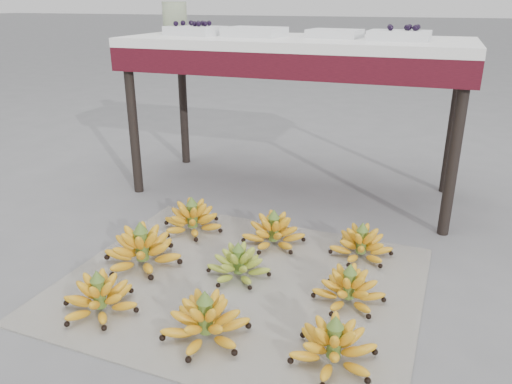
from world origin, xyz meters
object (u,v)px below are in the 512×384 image
(newspaper_mat, at_px, (241,283))
(tray_left, at_px, (255,32))
(bunch_back_right, at_px, (361,245))
(tray_far_left, at_px, (195,30))
(tray_far_right, at_px, (400,35))
(glass_jar, at_px, (175,18))
(bunch_mid_center, at_px, (238,265))
(tray_right, at_px, (335,33))
(bunch_mid_right, at_px, (349,289))
(bunch_front_right, at_px, (334,346))
(bunch_mid_left, at_px, (142,250))
(bunch_front_center, at_px, (206,321))
(bunch_front_left, at_px, (100,297))
(vendor_table, at_px, (295,57))
(bunch_back_center, at_px, (274,232))
(bunch_back_left, at_px, (193,219))

(newspaper_mat, xyz_separation_m, tray_left, (-0.29, 0.95, 0.81))
(bunch_back_right, relative_size, tray_far_left, 0.95)
(tray_far_right, bearing_deg, glass_jar, 177.34)
(bunch_mid_center, relative_size, glass_jar, 1.64)
(newspaper_mat, height_order, tray_right, tray_right)
(bunch_mid_right, bearing_deg, glass_jar, 127.19)
(bunch_front_right, bearing_deg, bunch_mid_left, 141.46)
(tray_far_left, distance_m, tray_right, 0.71)
(bunch_front_center, distance_m, tray_far_right, 1.52)
(bunch_front_left, distance_m, bunch_front_center, 0.38)
(vendor_table, bearing_deg, tray_left, -174.65)
(bunch_mid_center, bearing_deg, bunch_back_right, 28.81)
(bunch_mid_center, xyz_separation_m, tray_right, (0.12, 0.96, 0.76))
(bunch_back_right, relative_size, vendor_table, 0.17)
(tray_far_left, xyz_separation_m, glass_jar, (-0.14, 0.05, 0.06))
(bunch_mid_right, bearing_deg, tray_far_right, 77.33)
(tray_right, bearing_deg, bunch_back_center, -96.80)
(bunch_mid_left, relative_size, tray_left, 1.16)
(tray_far_left, height_order, tray_right, tray_far_left)
(vendor_table, bearing_deg, bunch_mid_left, -108.23)
(bunch_back_left, height_order, tray_far_right, tray_far_right)
(bunch_front_left, height_order, tray_right, tray_right)
(glass_jar, bearing_deg, tray_right, 0.56)
(tray_far_left, bearing_deg, tray_right, 4.60)
(tray_left, distance_m, tray_right, 0.39)
(newspaper_mat, distance_m, bunch_back_center, 0.34)
(newspaper_mat, height_order, bunch_back_center, bunch_back_center)
(bunch_mid_right, bearing_deg, bunch_front_center, -150.02)
(bunch_back_center, relative_size, tray_far_right, 0.97)
(bunch_front_left, height_order, bunch_back_right, bunch_front_left)
(bunch_back_center, bearing_deg, tray_right, 84.65)
(bunch_back_left, bearing_deg, bunch_front_right, -36.48)
(tray_left, xyz_separation_m, tray_far_right, (0.69, -0.01, 0.00))
(bunch_mid_left, bearing_deg, bunch_front_center, -26.52)
(newspaper_mat, relative_size, bunch_front_center, 3.96)
(newspaper_mat, bearing_deg, glass_jar, 127.07)
(bunch_front_left, height_order, bunch_back_left, bunch_back_left)
(newspaper_mat, bearing_deg, tray_left, 107.05)
(bunch_back_center, height_order, tray_right, tray_right)
(vendor_table, bearing_deg, bunch_front_center, -85.51)
(newspaper_mat, distance_m, bunch_front_center, 0.33)
(bunch_mid_left, xyz_separation_m, tray_left, (0.12, 0.95, 0.75))
(bunch_front_left, bearing_deg, bunch_mid_left, 108.48)
(vendor_table, bearing_deg, newspaper_mat, -84.81)
(bunch_front_left, bearing_deg, bunch_mid_right, 35.45)
(tray_right, xyz_separation_m, tray_far_right, (0.30, -0.06, 0.00))
(bunch_front_center, xyz_separation_m, vendor_table, (-0.10, 1.29, 0.64))
(bunch_back_center, bearing_deg, bunch_front_center, -88.73)
(vendor_table, xyz_separation_m, tray_far_left, (-0.52, -0.02, 0.12))
(tray_far_left, xyz_separation_m, tray_far_right, (1.01, -0.01, -0.00))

